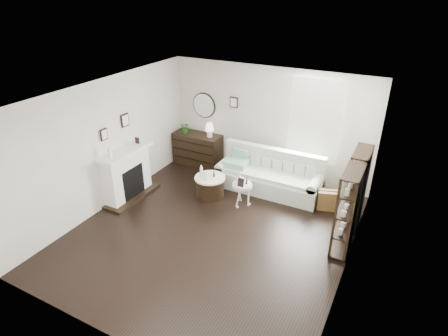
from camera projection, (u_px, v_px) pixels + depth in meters
The scene contains 18 objects.
room at pixel (298, 119), 8.42m from camera, with size 5.50×5.50×5.50m.
fireplace at pixel (127, 175), 8.26m from camera, with size 0.50×1.40×1.84m.
shelf_unit_far at pixel (356, 189), 7.21m from camera, with size 0.30×0.80×1.60m.
shelf_unit_near at pixel (347, 211), 6.50m from camera, with size 0.30×0.80×1.60m.
sofa at pixel (269, 177), 8.67m from camera, with size 2.41×0.84×0.94m.
quilt at pixel (236, 163), 8.79m from camera, with size 0.55×0.45×0.14m, color #27926F.
suitcase at pixel (333, 201), 7.93m from camera, with size 0.65×0.22×0.43m, color brown.
dresser at pixel (198, 149), 9.83m from camera, with size 1.26×0.54×0.84m.
table_lamp at pixel (210, 130), 9.40m from camera, with size 0.23×0.23×0.36m, color white, non-canonical shape.
potted_plant at pixel (186, 128), 9.66m from camera, with size 0.26×0.23×0.29m, color #225819.
drum_table at pixel (210, 186), 8.42m from camera, with size 0.69×0.69×0.48m.
pedestal_table at pixel (242, 186), 7.97m from camera, with size 0.43×0.43×0.52m.
eiffel_drum at pixel (214, 173), 8.28m from camera, with size 0.11×0.11×0.19m, color black, non-canonical shape.
bottle_drum at pixel (201, 171), 8.26m from camera, with size 0.07×0.07×0.29m, color silver.
card_frame_drum at pixel (204, 176), 8.16m from camera, with size 0.14×0.01×0.18m, color white.
eiffel_ped at pixel (247, 180), 7.89m from camera, with size 0.11×0.11×0.19m, color black, non-canonical shape.
flask_ped at pixel (240, 177), 7.93m from camera, with size 0.15×0.15×0.28m, color silver, non-canonical shape.
card_frame_ped at pixel (241, 183), 7.81m from camera, with size 0.14×0.01×0.19m, color black.
Camera 1 is at (2.97, -5.18, 4.40)m, focal length 30.00 mm.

